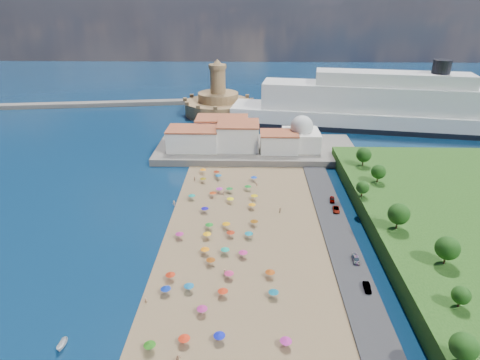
{
  "coord_description": "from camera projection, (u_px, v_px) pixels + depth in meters",
  "views": [
    {
      "loc": [
        7.24,
        -99.72,
        65.45
      ],
      "look_at": [
        4.0,
        25.0,
        8.0
      ],
      "focal_mm": 30.0,
      "sensor_mm": 36.0,
      "label": 1
    }
  ],
  "objects": [
    {
      "name": "ground",
      "position": [
        224.0,
        240.0,
        118.09
      ],
      "size": [
        700.0,
        700.0,
        0.0
      ],
      "primitive_type": "plane",
      "color": "#071938",
      "rests_on": "ground"
    },
    {
      "name": "terrace",
      "position": [
        256.0,
        149.0,
        183.51
      ],
      "size": [
        90.0,
        36.0,
        3.0
      ],
      "primitive_type": "cube",
      "color": "#59544C",
      "rests_on": "ground"
    },
    {
      "name": "jetty",
      "position": [
        214.0,
        127.0,
        215.94
      ],
      "size": [
        18.0,
        70.0,
        2.4
      ],
      "primitive_type": "cube",
      "color": "#59544C",
      "rests_on": "ground"
    },
    {
      "name": "breakwater",
      "position": [
        69.0,
        105.0,
        259.07
      ],
      "size": [
        199.03,
        34.77,
        2.6
      ],
      "primitive_type": "cube",
      "rotation": [
        0.0,
        0.0,
        0.14
      ],
      "color": "#59544C",
      "rests_on": "ground"
    },
    {
      "name": "waterfront_buildings",
      "position": [
        227.0,
        135.0,
        181.74
      ],
      "size": [
        57.0,
        29.0,
        11.0
      ],
      "color": "silver",
      "rests_on": "terrace"
    },
    {
      "name": "domed_building",
      "position": [
        301.0,
        135.0,
        178.1
      ],
      "size": [
        16.0,
        16.0,
        15.0
      ],
      "color": "silver",
      "rests_on": "terrace"
    },
    {
      "name": "fortress",
      "position": [
        218.0,
        103.0,
        240.89
      ],
      "size": [
        40.0,
        40.0,
        32.4
      ],
      "color": "#A58152",
      "rests_on": "ground"
    },
    {
      "name": "cruise_ship",
      "position": [
        388.0,
        109.0,
        212.45
      ],
      "size": [
        169.58,
        51.49,
        36.69
      ],
      "color": "black",
      "rests_on": "ground"
    },
    {
      "name": "beach_parasols",
      "position": [
        218.0,
        256.0,
        107.33
      ],
      "size": [
        30.65,
        117.26,
        2.2
      ],
      "color": "gray",
      "rests_on": "beach"
    },
    {
      "name": "beachgoers",
      "position": [
        217.0,
        232.0,
        119.93
      ],
      "size": [
        36.83,
        99.17,
        1.89
      ],
      "color": "tan",
      "rests_on": "beach"
    },
    {
      "name": "parked_cars",
      "position": [
        345.0,
        231.0,
        120.25
      ],
      "size": [
        2.61,
        50.14,
        1.38
      ],
      "color": "gray",
      "rests_on": "promenade"
    },
    {
      "name": "hillside_trees",
      "position": [
        403.0,
        217.0,
        109.94
      ],
      "size": [
        16.15,
        109.56,
        7.68
      ],
      "color": "#382314",
      "rests_on": "hillside"
    }
  ]
}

